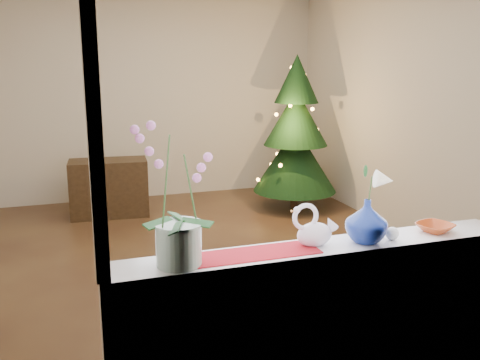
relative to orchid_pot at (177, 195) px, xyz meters
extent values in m
plane|color=#372016|center=(0.73, 2.39, -1.25)|extent=(5.00, 5.00, 0.00)
cube|color=beige|center=(0.73, 4.89, 0.10)|extent=(4.50, 0.10, 2.70)
cube|color=beige|center=(0.73, -0.11, 0.10)|extent=(4.50, 0.10, 2.70)
cube|color=beige|center=(2.98, 2.39, 0.10)|extent=(0.10, 5.00, 2.70)
cube|color=white|center=(0.73, -0.07, -0.81)|extent=(2.20, 0.08, 0.88)
cube|color=white|center=(0.73, 0.02, -0.35)|extent=(2.20, 0.26, 0.04)
cube|color=maroon|center=(0.35, 0.02, -0.33)|extent=(0.70, 0.20, 0.01)
imported|color=navy|center=(0.99, 0.00, -0.20)|extent=(0.32, 0.32, 0.26)
sphere|color=silver|center=(1.13, -0.02, -0.30)|extent=(0.09, 0.09, 0.07)
imported|color=#A03914|center=(1.44, 0.02, -0.31)|extent=(0.20, 0.20, 0.04)
cube|color=black|center=(0.03, 4.12, -0.91)|extent=(0.94, 0.53, 0.68)
camera|label=1|loc=(-0.48, -2.29, 0.60)|focal=40.00mm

